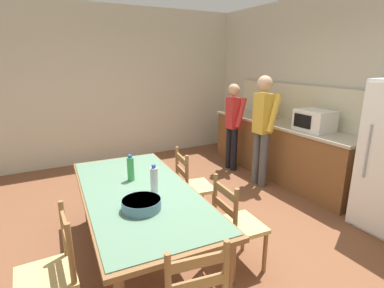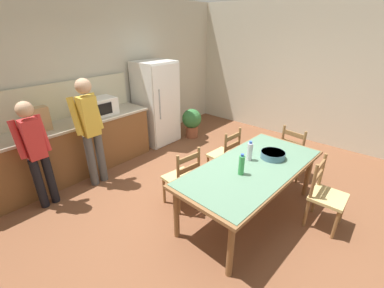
{
  "view_description": "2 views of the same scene",
  "coord_description": "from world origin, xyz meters",
  "views": [
    {
      "loc": [
        2.59,
        -1.37,
        1.93
      ],
      "look_at": [
        -0.35,
        0.21,
        0.99
      ],
      "focal_mm": 28.0,
      "sensor_mm": 36.0,
      "label": 1
    },
    {
      "loc": [
        -2.58,
        -1.86,
        2.38
      ],
      "look_at": [
        -0.42,
        0.0,
        1.05
      ],
      "focal_mm": 24.0,
      "sensor_mm": 36.0,
      "label": 2
    }
  ],
  "objects": [
    {
      "name": "ground_plane",
      "position": [
        0.0,
        0.0,
        0.0
      ],
      "size": [
        8.32,
        8.32,
        0.0
      ],
      "primitive_type": "plane",
      "color": "brown"
    },
    {
      "name": "wall_back",
      "position": [
        0.0,
        2.66,
        1.45
      ],
      "size": [
        6.52,
        0.12,
        2.9
      ],
      "primitive_type": "cube",
      "color": "beige",
      "rests_on": "ground"
    },
    {
      "name": "wall_right",
      "position": [
        3.26,
        0.0,
        1.45
      ],
      "size": [
        0.12,
        5.2,
        2.9
      ],
      "primitive_type": "cube",
      "color": "beige",
      "rests_on": "ground"
    },
    {
      "name": "kitchen_counter",
      "position": [
        -0.98,
        2.23,
        0.47
      ],
      "size": [
        2.91,
        0.66,
        0.93
      ],
      "color": "brown",
      "rests_on": "ground"
    },
    {
      "name": "counter_splashback",
      "position": [
        -0.98,
        2.54,
        1.23
      ],
      "size": [
        2.87,
        0.03,
        0.6
      ],
      "primitive_type": "cube",
      "color": "beige",
      "rests_on": "kitchen_counter"
    },
    {
      "name": "refrigerator",
      "position": [
        0.96,
        2.19,
        0.87
      ],
      "size": [
        0.76,
        0.73,
        1.73
      ],
      "color": "white",
      "rests_on": "ground"
    },
    {
      "name": "microwave",
      "position": [
        -0.32,
        2.21,
        1.08
      ],
      "size": [
        0.5,
        0.39,
        0.3
      ],
      "color": "white",
      "rests_on": "kitchen_counter"
    },
    {
      "name": "paper_bag",
      "position": [
        -1.32,
        2.2,
        1.11
      ],
      "size": [
        0.24,
        0.16,
        0.36
      ],
      "primitive_type": "cube",
      "color": "tan",
      "rests_on": "kitchen_counter"
    },
    {
      "name": "dining_table",
      "position": [
        0.08,
        -0.59,
        0.68
      ],
      "size": [
        2.2,
        1.1,
        0.75
      ],
      "rotation": [
        0.0,
        0.0,
        -0.05
      ],
      "color": "brown",
      "rests_on": "ground"
    },
    {
      "name": "bottle_near_centre",
      "position": [
        -0.19,
        -0.58,
        0.87
      ],
      "size": [
        0.07,
        0.07,
        0.27
      ],
      "color": "green",
      "rests_on": "dining_table"
    },
    {
      "name": "bottle_off_centre",
      "position": [
        0.19,
        -0.47,
        0.87
      ],
      "size": [
        0.07,
        0.07,
        0.27
      ],
      "color": "silver",
      "rests_on": "dining_table"
    },
    {
      "name": "serving_bowl",
      "position": [
        0.45,
        -0.69,
        0.8
      ],
      "size": [
        0.32,
        0.32,
        0.09
      ],
      "color": "slate",
      "rests_on": "dining_table"
    },
    {
      "name": "chair_side_far_left",
      "position": [
        -0.36,
        0.22,
        0.44
      ],
      "size": [
        0.47,
        0.45,
        0.91
      ],
      "rotation": [
        0.0,
        0.0,
        3.01
      ],
      "color": "olive",
      "rests_on": "ground"
    },
    {
      "name": "chair_side_far_right",
      "position": [
        0.6,
        0.17,
        0.44
      ],
      "size": [
        0.45,
        0.43,
        0.91
      ],
      "rotation": [
        0.0,
        0.0,
        3.07
      ],
      "color": "olive",
      "rests_on": "ground"
    },
    {
      "name": "chair_head_end",
      "position": [
        1.44,
        -0.66,
        0.44
      ],
      "size": [
        0.46,
        0.47,
        0.91
      ],
      "rotation": [
        0.0,
        0.0,
        1.42
      ],
      "color": "olive",
      "rests_on": "ground"
    },
    {
      "name": "chair_side_near_right",
      "position": [
        0.52,
        -1.4,
        0.44
      ],
      "size": [
        0.43,
        0.41,
        0.91
      ],
      "rotation": [
        0.0,
        0.0,
        0.02
      ],
      "color": "olive",
      "rests_on": "ground"
    },
    {
      "name": "person_at_sink",
      "position": [
        -1.62,
        1.71,
        0.86
      ],
      "size": [
        0.39,
        0.27,
        1.54
      ],
      "rotation": [
        0.0,
        0.0,
        1.57
      ],
      "color": "black",
      "rests_on": "ground"
    },
    {
      "name": "person_at_counter",
      "position": [
        -0.83,
        1.69,
        0.96
      ],
      "size": [
        0.43,
        0.3,
        1.71
      ],
      "rotation": [
        0.0,
        0.0,
        1.57
      ],
      "color": "#4C4C4C",
      "rests_on": "ground"
    },
    {
      "name": "potted_plant",
      "position": [
        1.62,
        1.76,
        0.39
      ],
      "size": [
        0.44,
        0.44,
        0.67
      ],
      "color": "brown",
      "rests_on": "ground"
    }
  ]
}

